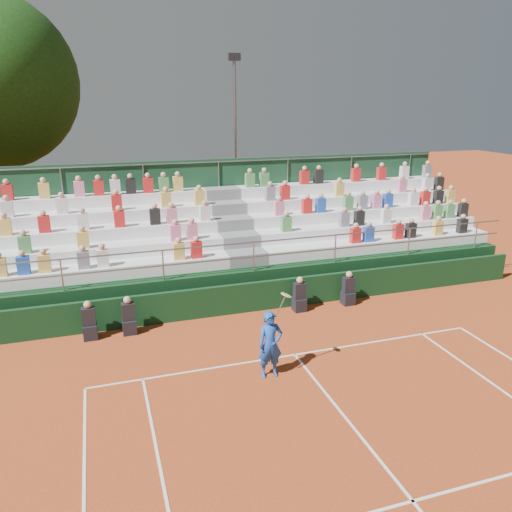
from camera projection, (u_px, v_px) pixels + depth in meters
name	position (u px, v px, depth m)	size (l,w,h in m)	color
ground	(295.00, 355.00, 13.71)	(90.00, 90.00, 0.00)	#AB431C
courtside_wall	(259.00, 296.00, 16.46)	(20.00, 0.15, 1.00)	black
line_officials	(224.00, 307.00, 15.68)	(8.79, 0.40, 1.19)	black
grandstand	(233.00, 252.00, 19.23)	(20.00, 5.20, 4.40)	black
tennis_player	(270.00, 344.00, 12.44)	(0.85, 0.43, 2.22)	#174AB2
floodlight_mast	(235.00, 132.00, 25.34)	(0.60, 0.25, 8.84)	gray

